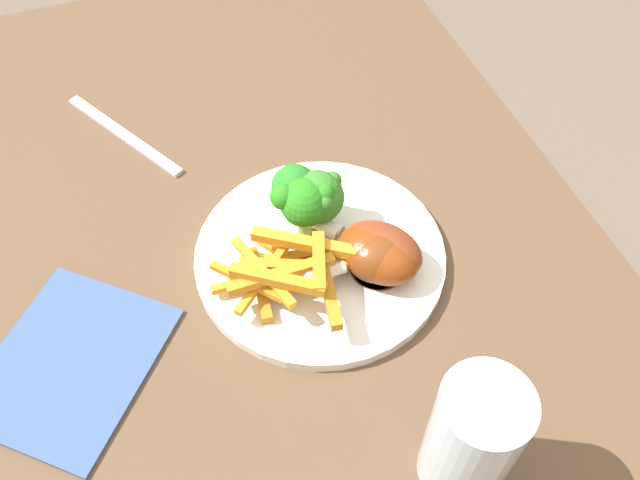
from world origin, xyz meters
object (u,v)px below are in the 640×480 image
(dinner_plate, at_px, (320,256))
(fork, at_px, (124,135))
(broccoli_floret_middle, at_px, (305,202))
(carrot_fries_pile, at_px, (290,270))
(dining_table, at_px, (266,300))
(broccoli_floret_back, at_px, (315,197))
(broccoli_floret_front, at_px, (296,193))
(chicken_drumstick_extra, at_px, (376,257))
(water_glass, at_px, (472,439))
(chicken_drumstick_far, at_px, (375,252))
(chicken_drumstick_near, at_px, (378,247))

(dinner_plate, height_order, fork, dinner_plate)
(broccoli_floret_middle, distance_m, carrot_fries_pile, 0.07)
(dining_table, relative_size, broccoli_floret_back, 14.18)
(broccoli_floret_front, relative_size, chicken_drumstick_extra, 0.61)
(water_glass, bearing_deg, fork, -158.50)
(chicken_drumstick_far, bearing_deg, dinner_plate, -127.42)
(chicken_drumstick_far, xyz_separation_m, chicken_drumstick_extra, (0.00, -0.00, 0.00))
(broccoli_floret_front, height_order, chicken_drumstick_far, broccoli_floret_front)
(chicken_drumstick_far, distance_m, water_glass, 0.21)
(chicken_drumstick_far, relative_size, chicken_drumstick_extra, 1.13)
(fork, bearing_deg, chicken_drumstick_extra, 5.24)
(carrot_fries_pile, bearing_deg, broccoli_floret_back, 141.92)
(dining_table, bearing_deg, chicken_drumstick_extra, 45.55)
(carrot_fries_pile, xyz_separation_m, chicken_drumstick_near, (0.00, 0.09, 0.00))
(dinner_plate, distance_m, chicken_drumstick_far, 0.06)
(carrot_fries_pile, bearing_deg, broccoli_floret_middle, 147.66)
(broccoli_floret_back, xyz_separation_m, water_glass, (0.27, 0.03, 0.01))
(broccoli_floret_middle, xyz_separation_m, water_glass, (0.27, 0.04, 0.01))
(chicken_drumstick_far, distance_m, chicken_drumstick_extra, 0.00)
(broccoli_floret_back, xyz_separation_m, chicken_drumstick_far, (0.07, 0.04, -0.02))
(dinner_plate, height_order, chicken_drumstick_near, chicken_drumstick_near)
(broccoli_floret_middle, bearing_deg, fork, -144.99)
(broccoli_floret_front, xyz_separation_m, chicken_drumstick_extra, (0.09, 0.05, -0.02))
(dinner_plate, bearing_deg, broccoli_floret_back, 167.35)
(dining_table, bearing_deg, chicken_drumstick_far, 47.45)
(broccoli_floret_front, bearing_deg, dining_table, -96.96)
(dinner_plate, height_order, chicken_drumstick_extra, chicken_drumstick_extra)
(broccoli_floret_front, bearing_deg, chicken_drumstick_far, 32.51)
(broccoli_floret_middle, relative_size, fork, 0.37)
(carrot_fries_pile, height_order, water_glass, water_glass)
(dining_table, xyz_separation_m, dinner_plate, (0.05, 0.05, 0.13))
(chicken_drumstick_far, bearing_deg, chicken_drumstick_extra, -11.29)
(broccoli_floret_back, relative_size, chicken_drumstick_extra, 0.61)
(dinner_plate, xyz_separation_m, chicken_drumstick_near, (0.03, 0.05, 0.03))
(broccoli_floret_middle, bearing_deg, carrot_fries_pile, -32.34)
(dining_table, xyz_separation_m, chicken_drumstick_near, (0.08, 0.10, 0.16))
(chicken_drumstick_far, bearing_deg, fork, -144.43)
(broccoli_floret_front, bearing_deg, dinner_plate, 9.28)
(chicken_drumstick_extra, bearing_deg, chicken_drumstick_near, 145.42)
(dinner_plate, relative_size, broccoli_floret_back, 3.64)
(dinner_plate, distance_m, broccoli_floret_back, 0.06)
(broccoli_floret_front, bearing_deg, water_glass, 8.51)
(dinner_plate, relative_size, fork, 1.31)
(carrot_fries_pile, height_order, chicken_drumstick_near, same)
(dinner_plate, bearing_deg, chicken_drumstick_far, 52.58)
(broccoli_floret_front, bearing_deg, chicken_drumstick_extra, 30.51)
(chicken_drumstick_far, xyz_separation_m, water_glass, (0.20, -0.01, 0.03))
(dinner_plate, bearing_deg, broccoli_floret_middle, -170.98)
(chicken_drumstick_near, xyz_separation_m, chicken_drumstick_far, (0.00, -0.01, -0.00))
(dinner_plate, relative_size, chicken_drumstick_far, 1.98)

